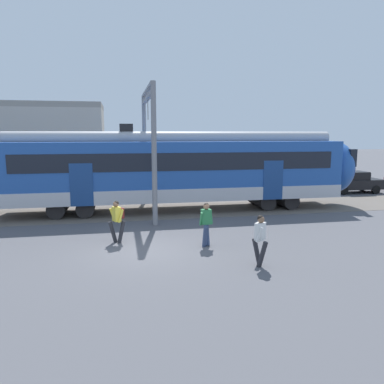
{
  "coord_description": "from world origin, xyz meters",
  "views": [
    {
      "loc": [
        -0.9,
        -13.3,
        4.2
      ],
      "look_at": [
        2.3,
        3.1,
        1.6
      ],
      "focal_mm": 35.0,
      "sensor_mm": 36.0,
      "label": 1
    }
  ],
  "objects_px": {
    "pedestrian_white": "(260,237)",
    "parked_car_black": "(353,182)",
    "pedestrian_green": "(206,220)",
    "pedestrian_yellow": "(117,218)"
  },
  "relations": [
    {
      "from": "pedestrian_white",
      "to": "parked_car_black",
      "type": "distance_m",
      "value": 17.86
    },
    {
      "from": "pedestrian_green",
      "to": "pedestrian_white",
      "type": "bearing_deg",
      "value": -63.57
    },
    {
      "from": "pedestrian_yellow",
      "to": "pedestrian_green",
      "type": "distance_m",
      "value": 3.45
    },
    {
      "from": "pedestrian_white",
      "to": "parked_car_black",
      "type": "bearing_deg",
      "value": 47.0
    },
    {
      "from": "pedestrian_green",
      "to": "pedestrian_white",
      "type": "height_order",
      "value": "same"
    },
    {
      "from": "pedestrian_yellow",
      "to": "pedestrian_white",
      "type": "distance_m",
      "value": 5.69
    },
    {
      "from": "pedestrian_yellow",
      "to": "pedestrian_green",
      "type": "bearing_deg",
      "value": -18.68
    },
    {
      "from": "pedestrian_yellow",
      "to": "pedestrian_white",
      "type": "xyz_separation_m",
      "value": [
        4.47,
        -3.53,
        -0.03
      ]
    },
    {
      "from": "pedestrian_yellow",
      "to": "pedestrian_green",
      "type": "height_order",
      "value": "same"
    },
    {
      "from": "pedestrian_green",
      "to": "pedestrian_yellow",
      "type": "bearing_deg",
      "value": 161.32
    }
  ]
}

